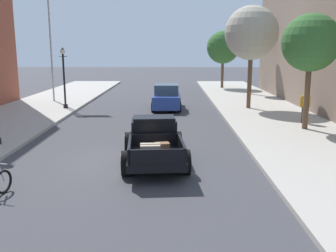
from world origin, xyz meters
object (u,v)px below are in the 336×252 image
street_tree_third (252,42)px  street_tree_farthest (223,47)px  car_background_blue (167,97)px  pedestrian_sidewalk_right (305,105)px  street_tree_nearest (311,43)px  hotrod_truck_black (154,140)px  street_lamp_far (64,73)px  street_tree_second (251,33)px  flagpole (53,22)px

street_tree_third → street_tree_farthest: (-1.68, 5.21, -0.40)m
car_background_blue → street_tree_farthest: size_ratio=0.79×
car_background_blue → pedestrian_sidewalk_right: bearing=-37.5°
car_background_blue → street_tree_nearest: (6.73, -6.95, 3.40)m
pedestrian_sidewalk_right → street_tree_nearest: street_tree_nearest is taller
hotrod_truck_black → street_lamp_far: (-6.27, 11.23, 1.63)m
hotrod_truck_black → street_tree_second: size_ratio=0.78×
hotrod_truck_black → street_tree_third: 20.84m
flagpole → street_tree_third: bearing=16.5°
car_background_blue → street_tree_farthest: (5.28, 12.59, 3.28)m
street_lamp_far → flagpole: 5.10m
flagpole → street_tree_second: 13.89m
flagpole → street_tree_nearest: bearing=-33.5°
hotrod_truck_black → street_tree_third: street_tree_third is taller
street_tree_second → pedestrian_sidewalk_right: bearing=-69.8°
street_tree_nearest → street_tree_farthest: 19.59m
flagpole → street_tree_third: flagpole is taller
street_lamp_far → flagpole: bearing=114.6°
street_lamp_far → flagpole: size_ratio=0.42×
pedestrian_sidewalk_right → street_lamp_far: bearing=160.2°
hotrod_truck_black → flagpole: flagpole is taller
street_tree_second → street_tree_nearest: bearing=-77.7°
pedestrian_sidewalk_right → street_tree_farthest: street_tree_farthest is taller
hotrod_truck_black → street_tree_nearest: size_ratio=0.94×
street_tree_nearest → street_tree_farthest: size_ratio=0.98×
pedestrian_sidewalk_right → street_lamp_far: street_lamp_far is taller
flagpole → street_tree_third: size_ratio=1.70×
flagpole → street_tree_third: 15.81m
car_background_blue → street_tree_second: 6.72m
street_tree_farthest → hotrod_truck_black: bearing=-102.8°
car_background_blue → flagpole: flagpole is taller
flagpole → street_tree_farthest: 16.65m
car_background_blue → pedestrian_sidewalk_right: pedestrian_sidewalk_right is taller
car_background_blue → flagpole: size_ratio=0.47×
hotrod_truck_black → street_tree_farthest: (5.56, 24.40, 3.29)m
hotrod_truck_black → street_tree_second: 13.34m
street_lamp_far → street_tree_second: bearing=0.7°
street_tree_second → flagpole: bearing=166.1°
hotrod_truck_black → street_lamp_far: 12.97m
flagpole → hotrod_truck_black: bearing=-61.9°
car_background_blue → hotrod_truck_black: bearing=-91.4°
street_tree_farthest → car_background_blue: bearing=-112.7°
car_background_blue → street_tree_farthest: bearing=67.3°
car_background_blue → street_tree_second: (5.31, -0.43, 4.10)m
flagpole → street_tree_nearest: flagpole is taller
street_lamp_far → flagpole: flagpole is taller
pedestrian_sidewalk_right → street_tree_third: (-0.23, 12.90, 3.36)m
hotrod_truck_black → street_tree_third: (7.24, 19.19, 3.69)m
pedestrian_sidewalk_right → street_lamp_far: size_ratio=0.43×
car_background_blue → street_tree_third: size_ratio=0.80×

